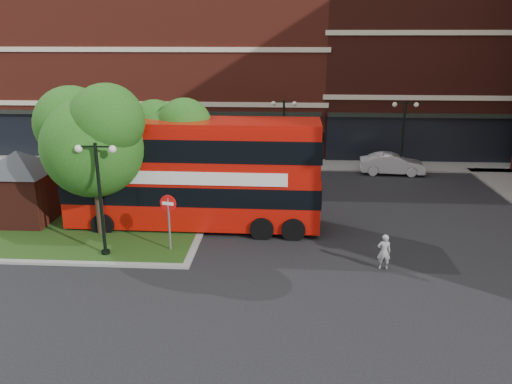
# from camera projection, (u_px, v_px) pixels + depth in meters

# --- Properties ---
(ground) EXTENTS (120.00, 120.00, 0.00)m
(ground) POSITION_uv_depth(u_px,v_px,m) (232.00, 262.00, 21.01)
(ground) COLOR black
(ground) RESTS_ON ground
(pavement_far) EXTENTS (44.00, 3.00, 0.12)m
(pavement_far) POSITION_uv_depth(u_px,v_px,m) (256.00, 164.00, 36.69)
(pavement_far) COLOR slate
(pavement_far) RESTS_ON ground
(terrace_far_left) EXTENTS (26.00, 12.00, 14.00)m
(terrace_far_left) POSITION_uv_depth(u_px,v_px,m) (167.00, 61.00, 42.20)
(terrace_far_left) COLOR maroon
(terrace_far_left) RESTS_ON ground
(terrace_far_right) EXTENTS (18.00, 12.00, 16.00)m
(terrace_far_right) POSITION_uv_depth(u_px,v_px,m) (433.00, 49.00, 40.63)
(terrace_far_right) COLOR #471911
(terrace_far_right) RESTS_ON ground
(traffic_island) EXTENTS (12.60, 7.60, 0.15)m
(traffic_island) POSITION_uv_depth(u_px,v_px,m) (76.00, 230.00, 24.30)
(traffic_island) COLOR gray
(traffic_island) RESTS_ON ground
(kiosk) EXTENTS (6.51, 6.51, 3.60)m
(kiosk) POSITION_uv_depth(u_px,v_px,m) (20.00, 179.00, 24.75)
(kiosk) COLOR #471911
(kiosk) RESTS_ON traffic_island
(tree_island_west) EXTENTS (5.40, 4.71, 7.21)m
(tree_island_west) POSITION_uv_depth(u_px,v_px,m) (91.00, 136.00, 22.39)
(tree_island_west) COLOR #2D2116
(tree_island_west) RESTS_ON ground
(tree_island_east) EXTENTS (4.46, 3.90, 6.29)m
(tree_island_east) POSITION_uv_depth(u_px,v_px,m) (170.00, 138.00, 24.75)
(tree_island_east) COLOR #2D2116
(tree_island_east) RESTS_ON ground
(lamp_island) EXTENTS (1.72, 0.36, 5.00)m
(lamp_island) POSITION_uv_depth(u_px,v_px,m) (100.00, 194.00, 20.66)
(lamp_island) COLOR black
(lamp_island) RESTS_ON ground
(lamp_far_left) EXTENTS (1.72, 0.36, 5.00)m
(lamp_far_left) POSITION_uv_depth(u_px,v_px,m) (283.00, 132.00, 33.84)
(lamp_far_left) COLOR black
(lamp_far_left) RESTS_ON ground
(lamp_far_right) EXTENTS (1.72, 0.36, 5.00)m
(lamp_far_right) POSITION_uv_depth(u_px,v_px,m) (403.00, 133.00, 33.38)
(lamp_far_right) COLOR black
(lamp_far_right) RESTS_ON ground
(bus) EXTENTS (12.28, 2.97, 4.68)m
(bus) POSITION_uv_depth(u_px,v_px,m) (193.00, 167.00, 24.02)
(bus) COLOR #B20F07
(bus) RESTS_ON ground
(woman) EXTENTS (0.56, 0.37, 1.51)m
(woman) POSITION_uv_depth(u_px,v_px,m) (384.00, 252.00, 20.18)
(woman) COLOR gray
(woman) RESTS_ON ground
(car_silver) EXTENTS (3.97, 1.95, 1.30)m
(car_silver) POSITION_uv_depth(u_px,v_px,m) (205.00, 162.00, 34.81)
(car_silver) COLOR #A3A5AA
(car_silver) RESTS_ON ground
(car_white) EXTENTS (4.42, 1.81, 1.42)m
(car_white) POSITION_uv_depth(u_px,v_px,m) (392.00, 164.00, 34.05)
(car_white) COLOR silver
(car_white) RESTS_ON ground
(no_entry_sign) EXTENTS (0.73, 0.19, 2.64)m
(no_entry_sign) POSITION_uv_depth(u_px,v_px,m) (169.00, 212.00, 21.40)
(no_entry_sign) COLOR slate
(no_entry_sign) RESTS_ON ground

